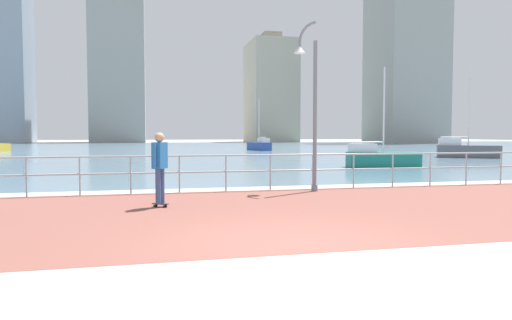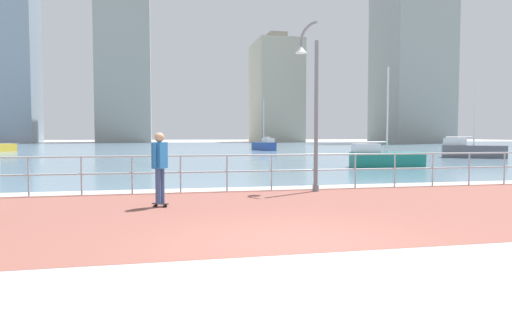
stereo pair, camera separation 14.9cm
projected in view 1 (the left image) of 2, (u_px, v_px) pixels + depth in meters
The scene contains 12 objects.
ground at pixel (173, 152), 46.28m from camera, with size 220.00×220.00×0.00m, color #ADAAA5.
brick_paving at pixel (253, 211), 10.39m from camera, with size 28.00×7.60×0.01m, color brown.
harbor_water at pixel (168, 148), 57.87m from camera, with size 180.00×88.00×0.00m, color slate.
waterfront_railing at pixel (226, 166), 14.04m from camera, with size 25.25×0.06×1.12m.
lamppost at pixel (310, 98), 14.04m from camera, with size 0.63×0.69×5.14m.
skateboarder at pixel (160, 162), 10.92m from camera, with size 0.40×0.51×1.78m.
sailboat_yellow at pixel (260, 145), 50.63m from camera, with size 1.95×4.19×5.66m.
sailboat_gray at pixel (381, 158), 24.39m from camera, with size 3.89×1.79×5.26m.
sailboat_red at pixel (466, 150), 34.48m from camera, with size 4.41×3.39×6.09m.
tower_steel at pixel (119, 59), 104.62m from camera, with size 11.46×17.80×39.52m.
tower_brick at pixel (270, 92), 109.82m from camera, with size 10.28×14.51×25.52m.
tower_glass at pixel (406, 28), 96.63m from camera, with size 13.00×13.50×49.83m.
Camera 1 is at (-2.26, -6.95, 1.73)m, focal length 32.43 mm.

